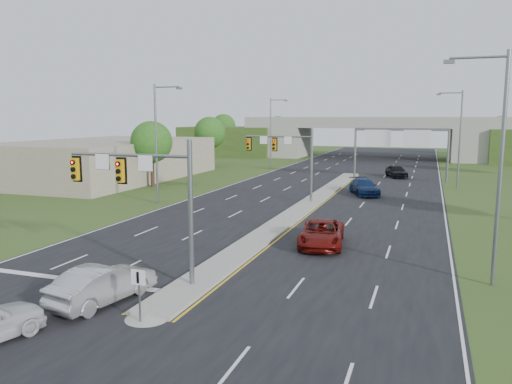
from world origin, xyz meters
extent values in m
plane|color=#344B1B|center=(0.00, 0.00, 0.00)|extent=(240.00, 240.00, 0.00)
cube|color=black|center=(0.00, 35.00, 0.01)|extent=(24.00, 160.00, 0.02)
cube|color=gray|center=(0.00, 23.00, 0.10)|extent=(2.00, 54.00, 0.16)
cone|color=gray|center=(0.00, -4.00, 0.10)|extent=(2.00, 2.00, 0.16)
cube|color=gold|center=(-1.15, 23.00, 0.03)|extent=(0.12, 54.00, 0.01)
cube|color=gold|center=(1.15, 23.00, 0.03)|extent=(0.12, 54.00, 0.01)
cube|color=silver|center=(-11.80, 35.00, 0.03)|extent=(0.12, 160.00, 0.01)
cube|color=silver|center=(11.80, 35.00, 0.03)|extent=(0.12, 160.00, 0.01)
cube|color=silver|center=(-6.50, -1.00, 0.03)|extent=(10.50, 0.50, 0.01)
cylinder|color=slate|center=(0.00, 0.00, 3.50)|extent=(0.24, 0.24, 7.00)
cylinder|color=slate|center=(-3.25, 0.00, 6.20)|extent=(6.50, 0.16, 0.16)
cube|color=#D4990D|center=(-3.58, -0.25, 5.45)|extent=(0.35, 0.25, 1.10)
cube|color=#D4990D|center=(-6.17, -0.25, 5.45)|extent=(0.35, 0.25, 1.10)
cube|color=black|center=(-3.58, -0.11, 5.45)|extent=(0.55, 0.04, 1.30)
cube|color=black|center=(-6.17, -0.11, 5.45)|extent=(0.55, 0.04, 1.30)
sphere|color=#FF0C05|center=(-3.58, -0.38, 5.80)|extent=(0.20, 0.20, 0.20)
sphere|color=#FF0C05|center=(-6.17, -0.38, 5.80)|extent=(0.20, 0.20, 0.20)
cube|color=white|center=(-4.68, -0.10, 5.85)|extent=(0.75, 0.04, 0.75)
cube|color=white|center=(-2.27, -0.10, 5.85)|extent=(0.75, 0.04, 0.75)
cylinder|color=slate|center=(0.00, 25.00, 3.50)|extent=(0.24, 0.24, 7.00)
cylinder|color=slate|center=(-3.25, 25.00, 6.20)|extent=(6.50, 0.16, 0.16)
cube|color=#D4990D|center=(-3.58, 24.75, 5.45)|extent=(0.35, 0.25, 1.10)
cube|color=#D4990D|center=(-6.17, 24.75, 5.45)|extent=(0.35, 0.25, 1.10)
cube|color=black|center=(-3.58, 24.89, 5.45)|extent=(0.55, 0.04, 1.30)
cube|color=black|center=(-6.17, 24.89, 5.45)|extent=(0.55, 0.04, 1.30)
sphere|color=#FF0C05|center=(-3.58, 24.62, 5.80)|extent=(0.20, 0.20, 0.20)
sphere|color=#FF0C05|center=(-6.17, 24.62, 5.80)|extent=(0.20, 0.20, 0.20)
cube|color=white|center=(-4.68, 24.90, 5.85)|extent=(0.75, 0.04, 0.75)
cube|color=white|center=(-2.27, 24.90, 5.85)|extent=(0.75, 0.04, 0.75)
cylinder|color=slate|center=(0.00, -4.50, 1.10)|extent=(0.08, 0.08, 2.20)
cube|color=white|center=(0.00, -4.55, 1.90)|extent=(0.60, 0.04, 0.60)
cube|color=black|center=(0.00, -4.58, 1.90)|extent=(0.10, 0.02, 0.45)
cylinder|color=slate|center=(1.20, 45.00, 3.30)|extent=(0.28, 0.28, 6.60)
cylinder|color=slate|center=(12.50, 45.00, 3.30)|extent=(0.28, 0.28, 6.60)
cube|color=slate|center=(6.85, 45.00, 6.50)|extent=(11.50, 0.35, 0.35)
cube|color=#0C5817|center=(4.00, 44.80, 5.40)|extent=(3.20, 0.08, 2.00)
cube|color=#0C5817|center=(8.80, 44.80, 5.40)|extent=(3.20, 0.08, 2.00)
cube|color=silver|center=(4.00, 44.75, 5.40)|extent=(3.30, 0.03, 2.10)
cube|color=silver|center=(8.80, 44.75, 5.40)|extent=(3.30, 0.03, 2.10)
cube|color=gray|center=(-17.00, 80.00, 3.00)|extent=(6.00, 12.00, 6.00)
cube|color=gray|center=(17.00, 80.00, 3.00)|extent=(6.00, 12.00, 6.00)
cube|color=#344B1B|center=(-30.00, 80.00, 3.00)|extent=(20.00, 14.00, 6.00)
cube|color=gray|center=(0.00, 80.00, 6.60)|extent=(50.00, 12.00, 1.20)
cube|color=gray|center=(0.00, 74.20, 7.65)|extent=(50.00, 0.40, 0.90)
cube|color=gray|center=(0.00, 85.80, 7.65)|extent=(50.00, 0.40, 0.90)
cylinder|color=slate|center=(-13.50, 20.00, 5.50)|extent=(0.20, 0.20, 11.00)
cylinder|color=slate|center=(-12.25, 20.00, 10.70)|extent=(2.50, 0.12, 0.12)
cube|color=slate|center=(-11.00, 20.00, 10.55)|extent=(0.50, 0.25, 0.18)
cylinder|color=slate|center=(-13.50, 55.00, 5.50)|extent=(0.20, 0.20, 11.00)
cylinder|color=slate|center=(-12.25, 55.00, 10.70)|extent=(2.50, 0.12, 0.12)
cube|color=slate|center=(-11.00, 55.00, 10.55)|extent=(0.50, 0.25, 0.18)
cylinder|color=slate|center=(13.50, 5.00, 5.50)|extent=(0.20, 0.20, 11.00)
cylinder|color=slate|center=(12.25, 5.00, 10.70)|extent=(2.50, 0.12, 0.12)
cube|color=slate|center=(11.00, 5.00, 10.55)|extent=(0.50, 0.25, 0.18)
cylinder|color=slate|center=(13.50, 40.00, 5.50)|extent=(0.20, 0.20, 11.00)
cylinder|color=slate|center=(12.25, 40.00, 10.70)|extent=(2.50, 0.12, 0.12)
cube|color=slate|center=(11.00, 40.00, 10.55)|extent=(0.50, 0.25, 0.18)
cylinder|color=#382316|center=(-20.00, 30.00, 2.00)|extent=(0.44, 0.44, 4.00)
sphere|color=#284C14|center=(-20.00, 30.00, 5.20)|extent=(4.80, 4.80, 4.80)
cylinder|color=#382316|center=(-24.00, 55.00, 2.12)|extent=(0.44, 0.44, 4.25)
sphere|color=#284C14|center=(-24.00, 55.00, 5.53)|extent=(5.20, 5.20, 5.20)
cylinder|color=#382316|center=(-38.00, 94.00, 2.25)|extent=(0.44, 0.44, 4.50)
sphere|color=#284C14|center=(-38.00, 94.00, 5.85)|extent=(6.00, 6.00, 6.00)
cylinder|color=#382316|center=(-24.00, 94.00, 2.12)|extent=(0.44, 0.44, 4.25)
sphere|color=#284C14|center=(-24.00, 94.00, 5.53)|extent=(5.60, 5.60, 5.60)
cylinder|color=#382316|center=(24.00, 94.00, 2.12)|extent=(0.44, 0.44, 4.25)
sphere|color=#284C14|center=(24.00, 94.00, 5.53)|extent=(5.60, 5.60, 5.60)
cube|color=gray|center=(-30.00, 35.00, 2.50)|extent=(18.00, 30.00, 5.00)
imported|color=#9B9DA2|center=(-2.74, -3.08, 0.85)|extent=(2.65, 5.29, 1.67)
imported|color=#5E0D09|center=(4.21, 9.61, 0.80)|extent=(3.31, 5.94, 1.57)
imported|color=#0B1E46|center=(4.10, 31.78, 0.83)|extent=(4.15, 6.01, 1.62)
imported|color=black|center=(6.29, 48.55, 0.86)|extent=(3.63, 5.30, 1.68)
camera|label=1|loc=(10.34, -20.48, 7.97)|focal=35.00mm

